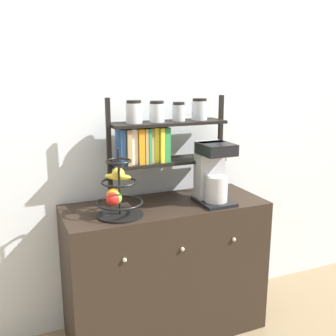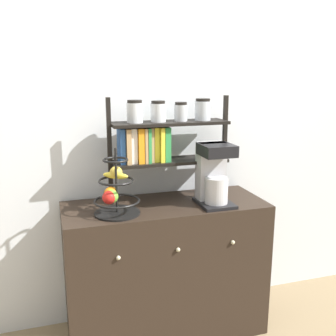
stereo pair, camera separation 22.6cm
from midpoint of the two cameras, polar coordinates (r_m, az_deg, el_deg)
The scene contains 5 objects.
wall_back at distance 2.48m, azimuth 0.35°, elevation 6.95°, with size 7.00×0.05×2.60m, color silver.
sideboard at distance 2.48m, azimuth 2.31°, elevation -14.46°, with size 1.19×0.49×0.84m.
coffee_maker at distance 2.31m, azimuth 9.44°, elevation -0.86°, with size 0.19×0.24×0.36m.
fruit_stand at distance 2.12m, azimuth -4.74°, elevation -3.61°, with size 0.25×0.25×0.37m.
shelf_hutch at distance 2.31m, azimuth 1.39°, elevation 4.57°, with size 0.74×0.20×0.62m.
Camera 2 is at (-0.63, -1.87, 1.58)m, focal length 42.00 mm.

